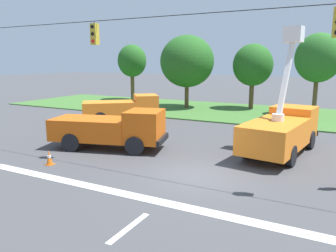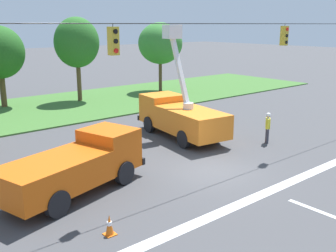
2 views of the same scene
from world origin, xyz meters
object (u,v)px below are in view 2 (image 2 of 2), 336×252
at_px(road_worker, 268,126).
at_px(traffic_cone_foreground_right, 122,132).
at_px(utility_truck_bucket_lift, 180,114).
at_px(tree_far_east, 160,43).
at_px(tree_east, 77,43).
at_px(traffic_cone_mid_left, 109,225).
at_px(utility_truck_support_near, 77,165).

bearing_deg(road_worker, traffic_cone_foreground_right, 132.81).
bearing_deg(road_worker, utility_truck_bucket_lift, 124.88).
xyz_separation_m(tree_far_east, utility_truck_bucket_lift, (-9.25, -13.33, -3.40)).
xyz_separation_m(tree_far_east, road_worker, (-6.32, -17.53, -3.76)).
relative_size(tree_east, traffic_cone_mid_left, 10.26).
distance_m(utility_truck_support_near, traffic_cone_foreground_right, 7.87).
bearing_deg(tree_east, utility_truck_bucket_lift, -92.64).
height_order(tree_far_east, road_worker, tree_far_east).
relative_size(utility_truck_support_near, traffic_cone_foreground_right, 8.81).
bearing_deg(tree_far_east, traffic_cone_foreground_right, -136.80).
relative_size(tree_far_east, traffic_cone_mid_left, 9.65).
height_order(road_worker, traffic_cone_foreground_right, road_worker).
relative_size(tree_far_east, road_worker, 3.82).
bearing_deg(tree_far_east, tree_east, 176.35).
bearing_deg(tree_east, road_worker, -82.79).
bearing_deg(traffic_cone_mid_left, traffic_cone_foreground_right, 54.47).
xyz_separation_m(utility_truck_support_near, road_worker, (11.43, -0.81, -0.15)).
relative_size(utility_truck_support_near, road_worker, 3.77).
distance_m(tree_east, traffic_cone_mid_left, 23.73).
relative_size(tree_far_east, utility_truck_support_near, 1.02).
bearing_deg(tree_east, utility_truck_support_near, -117.89).
bearing_deg(road_worker, tree_far_east, 70.17).
relative_size(utility_truck_support_near, traffic_cone_mid_left, 9.50).
bearing_deg(traffic_cone_mid_left, tree_far_east, 47.75).
xyz_separation_m(tree_east, traffic_cone_mid_left, (-9.98, -21.01, -4.71)).
bearing_deg(road_worker, traffic_cone_mid_left, -166.56).
relative_size(utility_truck_bucket_lift, road_worker, 3.96).
height_order(road_worker, traffic_cone_mid_left, road_worker).
xyz_separation_m(traffic_cone_foreground_right, traffic_cone_mid_left, (-6.52, -9.13, -0.03)).
height_order(utility_truck_bucket_lift, utility_truck_support_near, utility_truck_bucket_lift).
distance_m(traffic_cone_foreground_right, traffic_cone_mid_left, 11.22).
distance_m(road_worker, traffic_cone_mid_left, 12.63).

